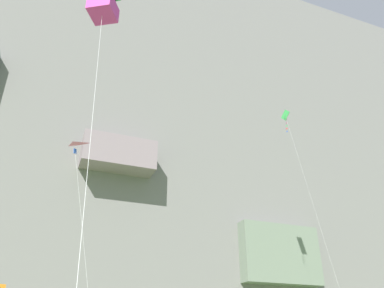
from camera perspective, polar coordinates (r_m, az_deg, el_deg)
cliff_face at (r=70.76m, az=-12.95°, el=-0.83°), size 180.00×35.29×69.68m
kite_diamond_high_center at (r=48.11m, az=13.83°, el=2.94°), size 3.06×4.25×29.83m
kite_delta_mid_left at (r=23.29m, az=-16.94°, el=-2.04°), size 3.77×1.82×14.31m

